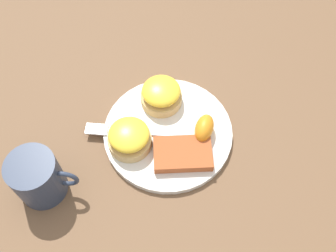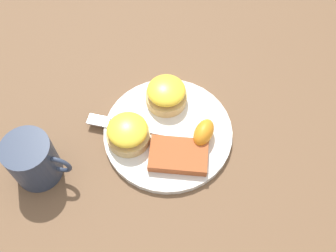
{
  "view_description": "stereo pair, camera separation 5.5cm",
  "coord_description": "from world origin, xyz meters",
  "views": [
    {
      "loc": [
        0.03,
        -0.39,
        0.71
      ],
      "look_at": [
        0.0,
        0.0,
        0.03
      ],
      "focal_mm": 42.0,
      "sensor_mm": 36.0,
      "label": 1
    },
    {
      "loc": [
        0.09,
        -0.38,
        0.71
      ],
      "look_at": [
        0.0,
        0.0,
        0.03
      ],
      "focal_mm": 42.0,
      "sensor_mm": 36.0,
      "label": 2
    }
  ],
  "objects": [
    {
      "name": "sandwich_benedict_left",
      "position": [
        -0.02,
        0.07,
        0.04
      ],
      "size": [
        0.09,
        0.09,
        0.05
      ],
      "color": "tan",
      "rests_on": "plate"
    },
    {
      "name": "fork",
      "position": [
        -0.07,
        -0.01,
        0.02
      ],
      "size": [
        0.21,
        0.02,
        0.0
      ],
      "color": "silver",
      "rests_on": "plate"
    },
    {
      "name": "ground_plane",
      "position": [
        0.0,
        0.0,
        0.0
      ],
      "size": [
        1.1,
        1.1,
        0.0
      ],
      "primitive_type": "plane",
      "color": "brown"
    },
    {
      "name": "cup",
      "position": [
        -0.22,
        -0.14,
        0.05
      ],
      "size": [
        0.12,
        0.09,
        0.1
      ],
      "color": "#2D384C",
      "rests_on": "ground_plane"
    },
    {
      "name": "hashbrown_patty",
      "position": [
        0.03,
        -0.05,
        0.02
      ],
      "size": [
        0.12,
        0.08,
        0.02
      ],
      "primitive_type": "cube",
      "rotation": [
        0.0,
        0.0,
        0.13
      ],
      "color": "#A85028",
      "rests_on": "plate"
    },
    {
      "name": "orange_wedge",
      "position": [
        0.07,
        -0.0,
        0.04
      ],
      "size": [
        0.05,
        0.07,
        0.04
      ],
      "primitive_type": "ellipsoid",
      "rotation": [
        0.0,
        0.0,
        4.48
      ],
      "color": "orange",
      "rests_on": "plate"
    },
    {
      "name": "sandwich_benedict_right",
      "position": [
        -0.07,
        -0.04,
        0.04
      ],
      "size": [
        0.09,
        0.09,
        0.05
      ],
      "color": "tan",
      "rests_on": "plate"
    },
    {
      "name": "plate",
      "position": [
        0.0,
        0.0,
        0.01
      ],
      "size": [
        0.26,
        0.26,
        0.01
      ],
      "primitive_type": "cylinder",
      "color": "silver",
      "rests_on": "ground_plane"
    }
  ]
}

